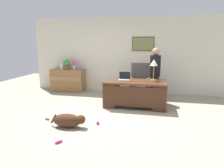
% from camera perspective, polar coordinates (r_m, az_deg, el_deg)
% --- Properties ---
extents(ground_plane, '(12.00, 12.00, 0.00)m').
position_cam_1_polar(ground_plane, '(5.16, -0.61, -8.85)').
color(ground_plane, '#9E937F').
extents(back_wall, '(7.00, 0.16, 2.70)m').
position_cam_1_polar(back_wall, '(7.41, 3.85, 8.09)').
color(back_wall, beige).
rests_on(back_wall, ground_plane).
extents(desk, '(1.72, 0.85, 0.74)m').
position_cam_1_polar(desk, '(5.78, 6.52, -2.50)').
color(desk, '#4C2B19').
rests_on(desk, ground_plane).
extents(credenza, '(1.25, 0.50, 0.83)m').
position_cam_1_polar(credenza, '(7.79, -12.33, 1.06)').
color(credenza, olive).
rests_on(credenza, ground_plane).
extents(armchair, '(0.60, 0.59, 1.15)m').
position_cam_1_polar(armchair, '(6.72, 7.85, 0.34)').
color(armchair, '#564C47').
rests_on(armchair, ground_plane).
extents(person_standing, '(0.32, 0.32, 1.65)m').
position_cam_1_polar(person_standing, '(6.34, 12.02, 2.73)').
color(person_standing, '#262323').
rests_on(person_standing, ground_plane).
extents(dog_lying, '(0.79, 0.34, 0.30)m').
position_cam_1_polar(dog_lying, '(4.53, -12.14, -10.01)').
color(dog_lying, '#472819').
rests_on(dog_lying, ground_plane).
extents(laptop, '(0.32, 0.22, 0.22)m').
position_cam_1_polar(laptop, '(5.91, 3.54, 1.77)').
color(laptop, '#B2B5BA').
rests_on(laptop, desk).
extents(desk_lamp, '(0.22, 0.22, 0.61)m').
position_cam_1_polar(desk_lamp, '(5.83, 11.76, 5.59)').
color(desk_lamp, '#9E8447').
rests_on(desk_lamp, desk).
extents(vase_with_flowers, '(0.17, 0.17, 0.32)m').
position_cam_1_polar(vase_with_flowers, '(7.60, -10.68, 5.41)').
color(vase_with_flowers, '#A7B2C1').
rests_on(vase_with_flowers, credenza).
extents(vase_empty, '(0.15, 0.15, 0.22)m').
position_cam_1_polar(vase_empty, '(7.81, -14.06, 4.89)').
color(vase_empty, silver).
rests_on(vase_empty, credenza).
extents(potted_plant, '(0.24, 0.24, 0.36)m').
position_cam_1_polar(potted_plant, '(7.71, -12.59, 5.53)').
color(potted_plant, brown).
rests_on(potted_plant, credenza).
extents(dog_toy_ball, '(0.07, 0.07, 0.07)m').
position_cam_1_polar(dog_toy_ball, '(4.62, -4.02, -10.90)').
color(dog_toy_ball, '#D8338C').
rests_on(dog_toy_ball, ground_plane).
extents(dog_toy_bone, '(0.16, 0.10, 0.05)m').
position_cam_1_polar(dog_toy_bone, '(5.11, -17.84, -9.35)').
color(dog_toy_bone, green).
rests_on(dog_toy_bone, ground_plane).
extents(dog_toy_plush, '(0.13, 0.17, 0.05)m').
position_cam_1_polar(dog_toy_plush, '(3.96, -14.86, -15.52)').
color(dog_toy_plush, '#D8338C').
rests_on(dog_toy_plush, ground_plane).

